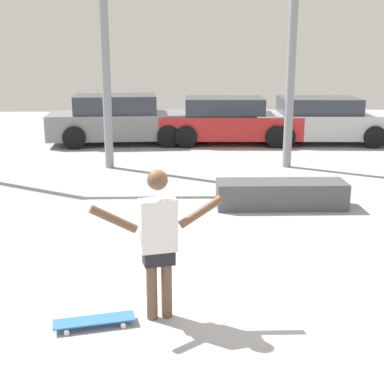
# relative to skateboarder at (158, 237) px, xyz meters

# --- Properties ---
(ground_plane) EXTENTS (36.00, 36.00, 0.00)m
(ground_plane) POSITION_rel_skateboarder_xyz_m (0.65, 0.89, -0.89)
(ground_plane) COLOR #9E9EA3
(skateboarder) EXTENTS (1.34, 0.42, 1.59)m
(skateboarder) POSITION_rel_skateboarder_xyz_m (0.00, 0.00, 0.00)
(skateboarder) COLOR brown
(skateboarder) RESTS_ON ground_plane
(skateboard) EXTENTS (0.84, 0.39, 0.08)m
(skateboard) POSITION_rel_skateboarder_xyz_m (-0.66, -0.17, -0.83)
(skateboard) COLOR #2D66B2
(skateboard) RESTS_ON ground_plane
(grind_box) EXTENTS (2.27, 0.67, 0.47)m
(grind_box) POSITION_rel_skateboarder_xyz_m (2.00, 3.99, -0.65)
(grind_box) COLOR #47474C
(grind_box) RESTS_ON ground_plane
(parked_car_grey) EXTENTS (4.35, 2.14, 1.42)m
(parked_car_grey) POSITION_rel_skateboarder_xyz_m (-1.53, 10.67, -0.20)
(parked_car_grey) COLOR slate
(parked_car_grey) RESTS_ON ground_plane
(parked_car_red) EXTENTS (4.15, 2.03, 1.34)m
(parked_car_red) POSITION_rel_skateboarder_xyz_m (1.65, 10.70, -0.24)
(parked_car_red) COLOR red
(parked_car_red) RESTS_ON ground_plane
(parked_car_silver) EXTENTS (4.16, 2.12, 1.33)m
(parked_car_silver) POSITION_rel_skateboarder_xyz_m (4.42, 10.65, -0.24)
(parked_car_silver) COLOR #B7BABF
(parked_car_silver) RESTS_ON ground_plane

